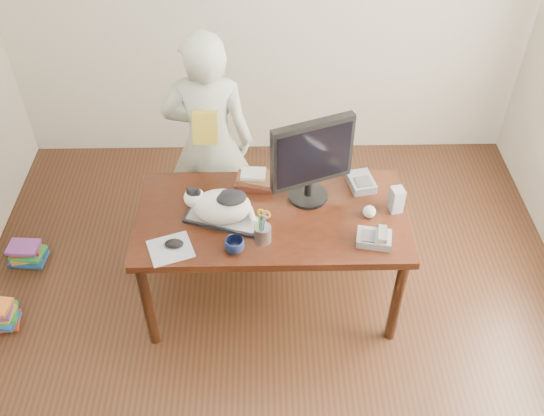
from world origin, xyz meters
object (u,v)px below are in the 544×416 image
at_px(person, 209,143).
at_px(book_stack, 255,179).
at_px(keyboard, 223,220).
at_px(calculator, 361,182).
at_px(baseball, 369,212).
at_px(book_pile_b, 27,253).
at_px(cat, 219,205).
at_px(monitor, 312,158).
at_px(desk, 272,223).
at_px(pen_cup, 263,232).
at_px(coffee_mug, 235,245).
at_px(mouse, 174,244).
at_px(phone, 375,238).
at_px(speaker, 396,200).

bearing_deg(person, book_stack, 131.62).
bearing_deg(keyboard, calculator, 38.06).
height_order(baseball, book_pile_b, baseball).
xyz_separation_m(keyboard, book_pile_b, (-1.44, 0.40, -0.69)).
bearing_deg(book_stack, cat, -110.68).
distance_m(monitor, baseball, 0.47).
distance_m(desk, person, 0.71).
xyz_separation_m(keyboard, cat, (-0.01, 0.00, 0.11)).
xyz_separation_m(pen_cup, coffee_mug, (-0.16, -0.08, -0.02)).
bearing_deg(baseball, calculator, 92.58).
relative_size(book_stack, calculator, 1.21).
height_order(desk, person, person).
distance_m(pen_cup, book_pile_b, 1.91).
xyz_separation_m(keyboard, coffee_mug, (0.08, -0.24, 0.03)).
height_order(mouse, phone, phone).
relative_size(coffee_mug, person, 0.07).
relative_size(speaker, person, 0.10).
distance_m(desk, calculator, 0.61).
bearing_deg(phone, speaker, 69.56).
xyz_separation_m(monitor, pen_cup, (-0.29, -0.35, -0.25)).
xyz_separation_m(desk, calculator, (0.56, 0.17, 0.18)).
xyz_separation_m(desk, phone, (0.57, -0.31, 0.18)).
height_order(keyboard, pen_cup, pen_cup).
bearing_deg(book_stack, calculator, 9.08).
relative_size(person, book_pile_b, 6.23).
xyz_separation_m(pen_cup, calculator, (0.61, 0.46, -0.04)).
xyz_separation_m(pen_cup, baseball, (0.62, 0.19, -0.03)).
bearing_deg(person, keyboard, 100.48).
height_order(keyboard, cat, cat).
xyz_separation_m(coffee_mug, person, (-0.19, 0.92, 0.01)).
distance_m(keyboard, coffee_mug, 0.25).
bearing_deg(speaker, coffee_mug, -173.84).
bearing_deg(keyboard, book_stack, 78.30).
relative_size(desk, person, 0.99).
relative_size(keyboard, phone, 2.20).
xyz_separation_m(calculator, person, (-0.96, 0.38, 0.03)).
relative_size(cat, coffee_mug, 3.94).
bearing_deg(book_stack, coffee_mug, -90.13).
relative_size(cat, book_stack, 1.63).
height_order(coffee_mug, phone, phone).
height_order(desk, mouse, mouse).
relative_size(cat, person, 0.27).
xyz_separation_m(phone, book_pile_b, (-2.29, 0.58, -0.71)).
height_order(pen_cup, book_stack, pen_cup).
relative_size(mouse, coffee_mug, 1.12).
bearing_deg(speaker, phone, -133.83).
height_order(cat, baseball, cat).
relative_size(pen_cup, mouse, 1.98).
distance_m(pen_cup, phone, 0.63).
bearing_deg(keyboard, mouse, -124.74).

